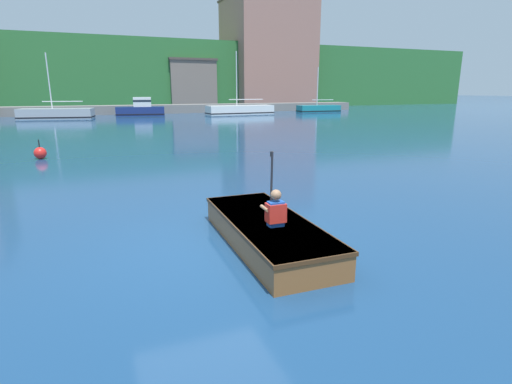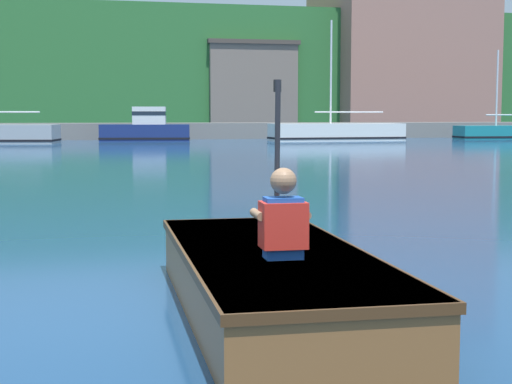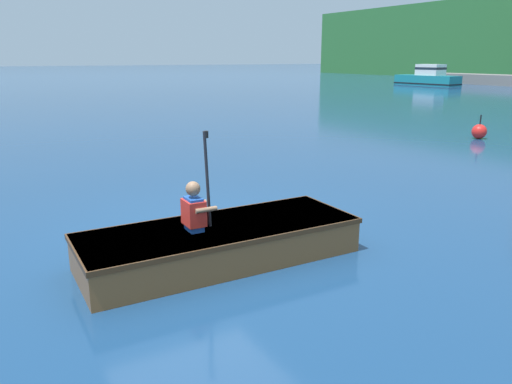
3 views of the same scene
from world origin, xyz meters
name	(u,v)px [view 3 (image 3 of 3)]	position (x,y,z in m)	size (l,w,h in m)	color
ground_plane	(202,234)	(0.00, 0.00, 0.00)	(300.00, 300.00, 0.00)	navy
moored_boat_dock_west_end	(428,78)	(-25.06, 33.46, 0.65)	(5.96, 2.26, 1.81)	#197A84
rowboat_foreground	(224,240)	(0.96, -0.14, 0.25)	(1.32, 3.50, 0.44)	brown
person_paddler	(195,208)	(0.95, -0.51, 0.71)	(0.36, 0.33, 1.15)	#1E4CA5
channel_buoy	(479,131)	(-3.44, 10.79, 0.22)	(0.44, 0.44, 0.72)	red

